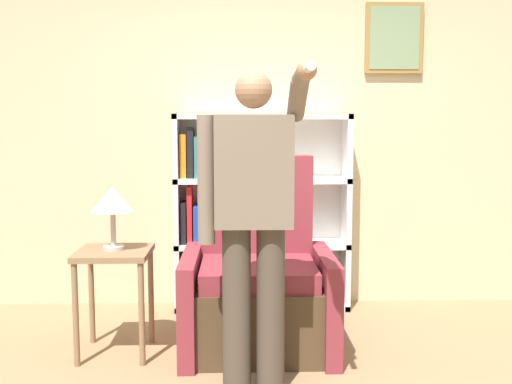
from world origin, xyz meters
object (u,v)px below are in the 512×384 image
Objects in this scene: bookcase at (244,215)px; table_lamp at (112,201)px; side_table at (114,269)px; person_standing at (253,214)px; armchair at (258,287)px.

table_lamp is (-0.81, -0.93, 0.23)m from bookcase.
side_table is at bearing -131.05° from bookcase.
bookcase is 0.88× the size of person_standing.
table_lamp is (-0.00, 0.00, 0.42)m from side_table.
bookcase is 1.52m from person_standing.
bookcase is 1.23× the size of armchair.
table_lamp is (-0.89, -0.12, 0.58)m from armchair.
armchair is (0.08, -0.81, -0.35)m from bookcase.
armchair is 0.71× the size of person_standing.
side_table is at bearing -172.27° from armchair.
armchair is 1.85× the size of side_table.
table_lamp reaches higher than side_table.
armchair is at bearing -84.53° from bookcase.
person_standing is 1.10m from side_table.
bookcase is at bearing 48.95° from table_lamp.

